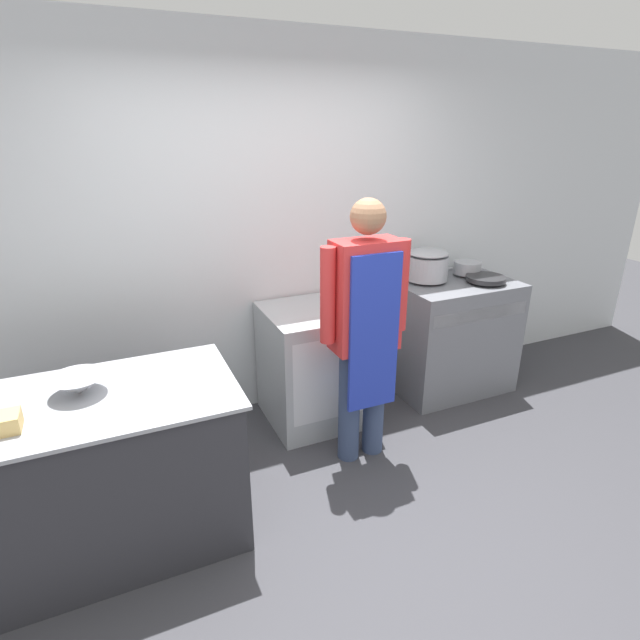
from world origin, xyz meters
TOP-DOWN VIEW (x-y plane):
  - ground_plane at (0.00, 0.00)m, footprint 14.00×14.00m
  - wall_back at (0.00, 1.64)m, footprint 8.00×0.05m
  - prep_counter at (-1.24, 0.56)m, footprint 1.37×0.78m
  - stove at (1.45, 1.24)m, footprint 0.95×0.64m
  - fridge_unit at (0.22, 1.25)m, footprint 0.70×0.67m
  - person_cook at (0.32, 0.69)m, footprint 0.59×0.24m
  - mixing_bowl at (-1.28, 0.62)m, footprint 0.27×0.27m
  - plastic_tub at (-1.57, 0.40)m, footprint 0.13×0.13m
  - stock_pot at (1.24, 1.35)m, footprint 0.33×0.33m
  - saute_pan at (1.64, 1.13)m, footprint 0.31×0.31m
  - sauce_pot at (1.64, 1.35)m, footprint 0.22×0.22m

SIDE VIEW (x-z plane):
  - ground_plane at x=0.00m, z-range 0.00..0.00m
  - fridge_unit at x=0.22m, z-range 0.00..0.87m
  - prep_counter at x=-1.24m, z-range 0.00..0.87m
  - stove at x=1.45m, z-range -0.01..0.94m
  - plastic_tub at x=-1.57m, z-range 0.87..0.95m
  - mixing_bowl at x=-1.28m, z-range 0.87..0.96m
  - person_cook at x=0.32m, z-range 0.11..1.81m
  - saute_pan at x=1.64m, z-range 0.94..0.98m
  - sauce_pot at x=1.64m, z-range 0.94..1.04m
  - stock_pot at x=1.24m, z-range 0.94..1.19m
  - wall_back at x=0.00m, z-range 0.00..2.70m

